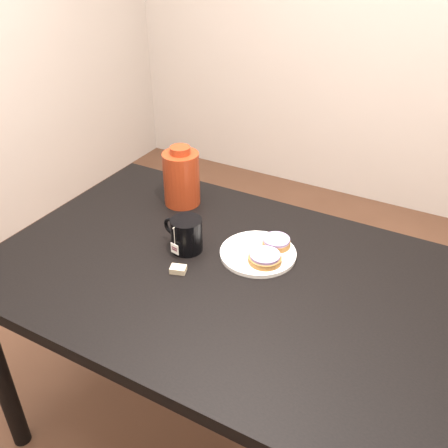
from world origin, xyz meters
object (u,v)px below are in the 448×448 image
object	(u,v)px
table	(228,294)
bagel_back	(276,242)
mug	(186,234)
teabag_pouch	(178,269)
bagel_package	(181,178)
plate	(258,253)
bagel_front	(265,258)

from	to	relation	value
table	bagel_back	size ratio (longest dim) A/B	11.66
bagel_back	mug	bearing A→B (deg)	-151.04
teabag_pouch	bagel_package	bearing A→B (deg)	121.23
plate	bagel_front	world-z (taller)	bagel_front
teabag_pouch	mug	bearing A→B (deg)	110.56
bagel_front	mug	size ratio (longest dim) A/B	0.94
teabag_pouch	bagel_package	world-z (taller)	bagel_package
bagel_front	teabag_pouch	xyz separation A→B (m)	(-0.21, -0.15, -0.02)
plate	bagel_package	size ratio (longest dim) A/B	1.08
table	bagel_front	world-z (taller)	bagel_front
plate	bagel_back	xyz separation A→B (m)	(0.03, 0.06, 0.02)
teabag_pouch	bagel_package	xyz separation A→B (m)	(-0.21, 0.35, 0.09)
plate	mug	xyz separation A→B (m)	(-0.21, -0.08, 0.05)
bagel_front	bagel_package	world-z (taller)	bagel_package
table	bagel_package	bearing A→B (deg)	140.59
plate	bagel_front	distance (m)	0.05
bagel_front	table	bearing A→B (deg)	-133.46
table	plate	distance (m)	0.15
bagel_back	mug	world-z (taller)	mug
bagel_front	bagel_package	distance (m)	0.46
mug	bagel_package	world-z (taller)	bagel_package
table	teabag_pouch	bearing A→B (deg)	-151.09
bagel_front	teabag_pouch	bearing A→B (deg)	-143.34
table	bagel_package	distance (m)	0.47
table	mug	distance (m)	0.22
mug	teabag_pouch	size ratio (longest dim) A/B	3.32
table	bagel_package	world-z (taller)	bagel_package
bagel_back	teabag_pouch	distance (m)	0.32
table	plate	world-z (taller)	plate
table	bagel_front	bearing A→B (deg)	46.54
mug	bagel_package	size ratio (longest dim) A/B	0.70
table	mug	size ratio (longest dim) A/B	9.37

